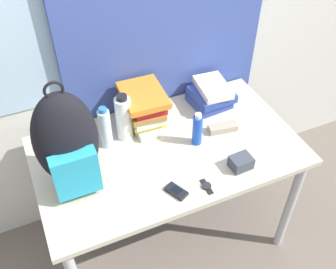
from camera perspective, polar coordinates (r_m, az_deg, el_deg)
The scene contains 13 objects.
wall_back at distance 2.04m, azimuth -5.60°, elevation 16.06°, with size 6.00×0.06×2.50m.
curtain_blue at distance 2.05m, azimuth -0.40°, elevation 16.35°, with size 1.12×0.04×2.50m.
desk at distance 2.04m, azimuth 0.00°, elevation -3.93°, with size 1.32×0.76×0.77m.
backpack at distance 1.71m, azimuth -14.44°, elevation -1.25°, with size 0.28×0.24×0.55m.
book_stack_left at distance 2.04m, azimuth -3.39°, elevation 3.95°, with size 0.22×0.28×0.21m.
book_stack_center at distance 2.21m, azimuth 6.27°, elevation 5.77°, with size 0.23×0.24×0.13m.
water_bottle at distance 1.94m, azimuth -9.09°, elevation 0.92°, with size 0.06×0.06×0.24m.
sports_bottle at distance 1.97m, azimuth -6.44°, elevation 2.42°, with size 0.08×0.08×0.26m.
sunscreen_bottle at distance 1.95m, azimuth 4.28°, elevation 0.72°, with size 0.05×0.05×0.19m.
cell_phone at distance 1.78m, azimuth 1.22°, elevation -8.24°, with size 0.09×0.11×0.02m.
sunglasses_case at distance 2.08m, azimuth 7.94°, elevation 0.96°, with size 0.16×0.08×0.04m.
camera_pouch at distance 1.90m, azimuth 10.54°, elevation -3.99°, with size 0.11×0.09×0.06m.
wristwatch at distance 1.81m, azimuth 5.62°, elevation -7.48°, with size 0.04×0.09×0.01m.
Camera 1 is at (-0.56, -0.89, 2.17)m, focal length 42.00 mm.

